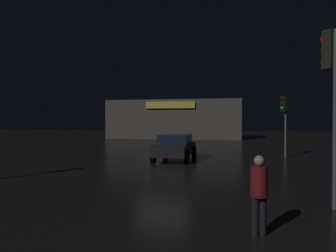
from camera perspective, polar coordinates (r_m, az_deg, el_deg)
The scene contains 6 objects.
ground_plane at distance 15.89m, azimuth -0.95°, elevation -7.26°, with size 120.00×120.00×0.00m, color black.
store_building at distance 43.25m, azimuth 1.41°, elevation 1.16°, with size 17.04×7.37×4.92m.
traffic_signal_main at distance 21.01m, azimuth 19.65°, elevation 2.41°, with size 0.43×0.41×3.76m.
traffic_signal_cross_left at distance 9.41m, azimuth 26.57°, elevation 8.21°, with size 0.42×0.42×4.57m.
car_near at distance 18.87m, azimuth 1.23°, elevation -3.57°, with size 2.06×4.47×1.49m.
pedestrian at distance 6.73m, azimuth 15.63°, elevation -10.61°, with size 0.43×0.43×1.57m.
Camera 1 is at (3.65, -15.30, 2.25)m, focal length 34.84 mm.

